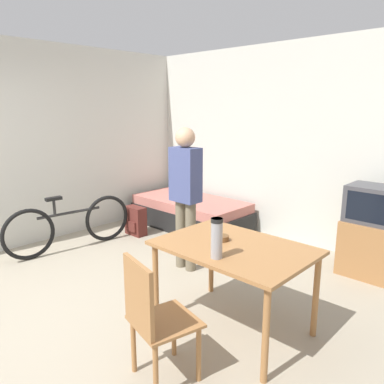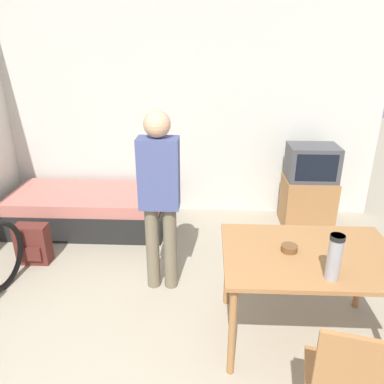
% 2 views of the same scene
% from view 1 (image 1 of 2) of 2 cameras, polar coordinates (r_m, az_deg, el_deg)
% --- Properties ---
extents(ground_plane, '(20.00, 20.00, 0.00)m').
position_cam_1_polar(ground_plane, '(3.66, -22.27, -18.55)').
color(ground_plane, '#9E937F').
extents(wall_back, '(5.11, 0.06, 2.70)m').
position_cam_1_polar(wall_back, '(5.53, 11.32, 7.41)').
color(wall_back, silver).
rests_on(wall_back, ground_plane).
extents(wall_left, '(0.06, 4.45, 2.70)m').
position_cam_1_polar(wall_left, '(5.82, -16.56, 7.39)').
color(wall_left, silver).
rests_on(wall_left, ground_plane).
extents(daybed, '(1.85, 0.91, 0.45)m').
position_cam_1_polar(daybed, '(5.89, -0.21, -3.21)').
color(daybed, black).
rests_on(daybed, ground_plane).
extents(tv, '(0.58, 0.50, 1.02)m').
position_cam_1_polar(tv, '(4.61, 25.74, -5.67)').
color(tv, '#9E6B3D').
rests_on(tv, ground_plane).
extents(dining_table, '(1.23, 0.86, 0.74)m').
position_cam_1_polar(dining_table, '(3.13, 6.40, -9.54)').
color(dining_table, '#9E6B3D').
rests_on(dining_table, ground_plane).
extents(wooden_chair, '(0.49, 0.49, 0.90)m').
position_cam_1_polar(wooden_chair, '(2.62, -6.03, -18.18)').
color(wooden_chair, '#9E6B3D').
rests_on(wooden_chair, ground_plane).
extents(bicycle, '(0.24, 1.71, 0.74)m').
position_cam_1_polar(bicycle, '(5.18, -18.07, -4.80)').
color(bicycle, black).
rests_on(bicycle, ground_plane).
extents(person_standing, '(0.34, 0.22, 1.64)m').
position_cam_1_polar(person_standing, '(4.20, -1.00, 0.48)').
color(person_standing, '#6B604C').
rests_on(person_standing, ground_plane).
extents(thermos_flask, '(0.09, 0.09, 0.31)m').
position_cam_1_polar(thermos_flask, '(2.79, 3.79, -6.79)').
color(thermos_flask, '#99999E').
rests_on(thermos_flask, dining_table).
extents(mate_bowl, '(0.12, 0.12, 0.05)m').
position_cam_1_polar(mate_bowl, '(3.19, 4.61, -7.00)').
color(mate_bowl, brown).
rests_on(mate_bowl, dining_table).
extents(backpack, '(0.33, 0.20, 0.42)m').
position_cam_1_polar(backpack, '(5.59, -8.61, -4.39)').
color(backpack, '#56231E').
rests_on(backpack, ground_plane).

